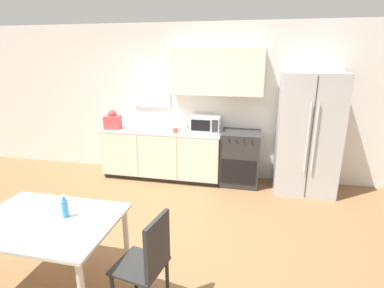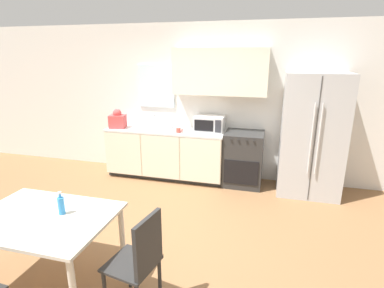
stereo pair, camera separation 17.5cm
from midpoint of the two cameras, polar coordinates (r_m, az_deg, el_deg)
ground_plane at (r=3.99m, az=-8.77°, el=-16.46°), size 12.00×12.00×0.00m
wall_back at (r=5.40m, az=-0.66°, el=8.93°), size 12.00×0.38×2.70m
kitchen_counter at (r=5.46m, az=-6.53°, el=-1.78°), size 2.14×0.65×0.89m
oven_range at (r=5.21m, az=8.15°, el=-2.66°), size 0.64×0.62×0.92m
refrigerator at (r=5.06m, az=20.21°, el=1.80°), size 0.93×0.75×1.92m
kitchen_sink at (r=5.44m, az=-9.40°, el=3.00°), size 0.70×0.42×0.23m
microwave at (r=5.21m, az=1.69°, el=3.95°), size 0.51×0.37×0.26m
coffee_mug at (r=5.10m, az=-4.15°, el=2.60°), size 0.11×0.08×0.08m
grocery_bag_0 at (r=5.57m, az=-15.75°, el=4.31°), size 0.31×0.28×0.34m
dining_table at (r=3.19m, az=-27.47°, el=-14.08°), size 1.29×0.93×0.72m
dining_chair_side at (r=2.70m, az=-10.12°, el=-20.73°), size 0.47×0.47×0.93m
drink_bottle at (r=3.08m, az=-24.59°, el=-11.03°), size 0.06×0.06×0.23m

